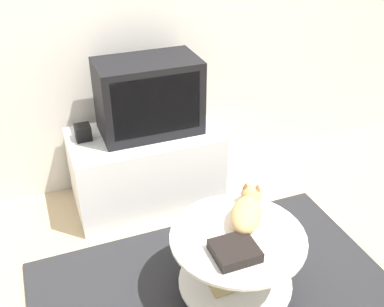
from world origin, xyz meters
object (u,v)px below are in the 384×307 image
(tv, at_px, (149,97))
(cat, at_px, (247,211))
(speaker, at_px, (83,132))
(dvd_box, at_px, (235,251))

(tv, xyz_separation_m, cat, (0.24, -0.98, -0.29))
(tv, bearing_deg, cat, -76.25)
(speaker, height_order, cat, speaker)
(speaker, distance_m, dvd_box, 1.35)
(tv, distance_m, dvd_box, 1.25)
(tv, bearing_deg, speaker, 174.98)
(speaker, bearing_deg, tv, -5.02)
(tv, relative_size, dvd_box, 3.07)
(cat, bearing_deg, dvd_box, 176.78)
(tv, distance_m, speaker, 0.49)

